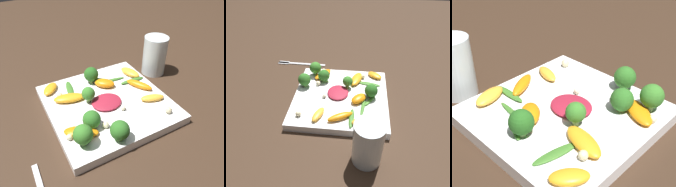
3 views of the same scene
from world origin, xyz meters
The scene contains 25 objects.
ground_plane centered at (0.00, 0.00, 0.00)m, with size 2.40×2.40×0.00m, color #382619.
plate centered at (0.00, 0.00, 0.01)m, with size 0.30×0.30×0.02m.
drinking_glass centered at (0.21, 0.08, 0.06)m, with size 0.07×0.07×0.12m.
radicchio_leaf_0 centered at (-0.01, -0.01, 0.03)m, with size 0.08×0.07×0.01m.
orange_segment_0 centered at (0.02, 0.06, 0.03)m, with size 0.06×0.06×0.02m.
orange_segment_1 centered at (-0.12, 0.11, 0.03)m, with size 0.06×0.06×0.01m.
orange_segment_2 centered at (-0.10, -0.07, 0.03)m, with size 0.08×0.07×0.01m.
orange_segment_3 centered at (0.10, -0.06, 0.03)m, with size 0.07×0.04×0.01m.
orange_segment_4 centered at (0.11, 0.01, 0.03)m, with size 0.06×0.08×0.02m.
orange_segment_5 centered at (0.12, 0.07, 0.03)m, with size 0.05×0.07×0.02m.
orange_segment_6 centered at (-0.08, 0.05, 0.03)m, with size 0.08×0.05×0.02m.
broccoli_floret_0 centered at (0.00, 0.09, 0.05)m, with size 0.04×0.04×0.05m.
broccoli_floret_1 centered at (-0.04, 0.02, 0.05)m, with size 0.03×0.03×0.04m.
broccoli_floret_2 centered at (-0.04, -0.13, 0.05)m, with size 0.04×0.04×0.05m.
broccoli_floret_3 centered at (-0.07, -0.07, 0.05)m, with size 0.04×0.04×0.04m.
broccoli_floret_4 centered at (-0.11, -0.10, 0.05)m, with size 0.04×0.04×0.05m.
arugula_sprig_0 centered at (0.02, 0.09, 0.03)m, with size 0.06×0.04×0.01m.
arugula_sprig_1 centered at (0.05, 0.07, 0.03)m, with size 0.09×0.02×0.01m.
arugula_sprig_2 centered at (-0.07, 0.09, 0.03)m, with size 0.03×0.08×0.00m.
arugula_sprig_3 centered at (0.10, 0.04, 0.03)m, with size 0.08×0.02×0.01m.
macadamia_nut_0 centered at (-0.13, -0.08, 0.03)m, with size 0.01×0.01×0.01m.
macadamia_nut_1 centered at (-0.05, -0.08, 0.03)m, with size 0.01×0.01×0.01m.
macadamia_nut_2 centered at (0.02, -0.05, 0.03)m, with size 0.01×0.01×0.01m.
macadamia_nut_3 centered at (-0.10, 0.07, 0.03)m, with size 0.02×0.02×0.02m.
macadamia_nut_4 centered at (0.11, -0.11, 0.03)m, with size 0.02×0.02×0.02m.
Camera 1 is at (-0.20, -0.39, 0.38)m, focal length 35.00 mm.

